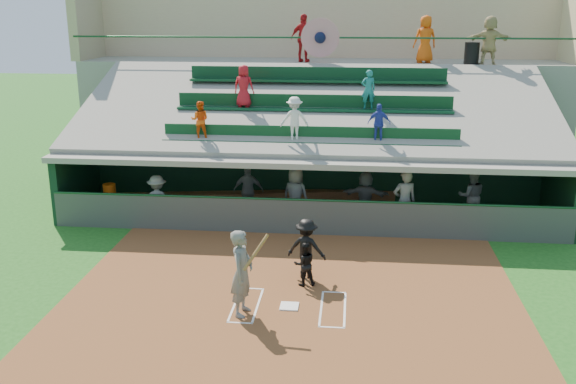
# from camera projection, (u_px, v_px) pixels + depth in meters

# --- Properties ---
(ground) EXTENTS (100.00, 100.00, 0.00)m
(ground) POSITION_uv_depth(u_px,v_px,m) (289.00, 308.00, 15.06)
(ground) COLOR #1C5718
(ground) RESTS_ON ground
(dirt_slab) EXTENTS (11.00, 9.00, 0.02)m
(dirt_slab) POSITION_uv_depth(u_px,v_px,m) (291.00, 298.00, 15.54)
(dirt_slab) COLOR brown
(dirt_slab) RESTS_ON ground
(home_plate) EXTENTS (0.43, 0.43, 0.03)m
(home_plate) POSITION_uv_depth(u_px,v_px,m) (289.00, 306.00, 15.05)
(home_plate) COLOR white
(home_plate) RESTS_ON dirt_slab
(batters_box_chalk) EXTENTS (2.65, 1.85, 0.01)m
(batters_box_chalk) POSITION_uv_depth(u_px,v_px,m) (289.00, 307.00, 15.06)
(batters_box_chalk) COLOR white
(batters_box_chalk) RESTS_ON dirt_slab
(dugout_floor) EXTENTS (16.00, 3.50, 0.04)m
(dugout_floor) POSITION_uv_depth(u_px,v_px,m) (309.00, 216.00, 21.50)
(dugout_floor) COLOR gray
(dugout_floor) RESTS_ON ground
(concourse_slab) EXTENTS (20.00, 3.00, 4.60)m
(concourse_slab) POSITION_uv_depth(u_px,v_px,m) (321.00, 115.00, 27.30)
(concourse_slab) COLOR gray
(concourse_slab) RESTS_ON ground
(grandstand) EXTENTS (20.40, 10.40, 7.80)m
(grandstand) POSITION_uv_depth(u_px,v_px,m) (317.00, 129.00, 24.46)
(grandstand) COLOR #474B47
(grandstand) RESTS_ON ground
(batter_at_plate) EXTENTS (0.92, 0.82, 2.02)m
(batter_at_plate) POSITION_uv_depth(u_px,v_px,m) (242.00, 273.00, 14.45)
(batter_at_plate) COLOR #5B5D58
(batter_at_plate) RESTS_ON dirt_slab
(catcher) EXTENTS (0.64, 0.56, 1.13)m
(catcher) POSITION_uv_depth(u_px,v_px,m) (305.00, 264.00, 16.08)
(catcher) COLOR black
(catcher) RESTS_ON dirt_slab
(home_umpire) EXTENTS (1.11, 0.78, 1.57)m
(home_umpire) POSITION_uv_depth(u_px,v_px,m) (306.00, 248.00, 16.53)
(home_umpire) COLOR black
(home_umpire) RESTS_ON dirt_slab
(dugout_bench) EXTENTS (15.38, 3.06, 0.47)m
(dugout_bench) POSITION_uv_depth(u_px,v_px,m) (308.00, 197.00, 22.72)
(dugout_bench) COLOR brown
(dugout_bench) RESTS_ON dugout_floor
(white_table) EXTENTS (1.00, 0.89, 0.72)m
(white_table) POSITION_uv_depth(u_px,v_px,m) (112.00, 207.00, 21.27)
(white_table) COLOR white
(white_table) RESTS_ON dugout_floor
(water_cooler) EXTENTS (0.41, 0.41, 0.41)m
(water_cooler) POSITION_uv_depth(u_px,v_px,m) (109.00, 190.00, 21.12)
(water_cooler) COLOR #C94E0B
(water_cooler) RESTS_ON white_table
(dugout_player_a) EXTENTS (1.15, 0.79, 1.64)m
(dugout_player_a) POSITION_uv_depth(u_px,v_px,m) (158.00, 200.00, 20.36)
(dugout_player_a) COLOR #5C5E59
(dugout_player_a) RESTS_ON dugout_floor
(dugout_player_b) EXTENTS (1.02, 0.45, 1.72)m
(dugout_player_b) POSITION_uv_depth(u_px,v_px,m) (248.00, 190.00, 21.31)
(dugout_player_b) COLOR #5D615B
(dugout_player_b) RESTS_ON dugout_floor
(dugout_player_c) EXTENTS (1.04, 0.87, 1.82)m
(dugout_player_c) POSITION_uv_depth(u_px,v_px,m) (296.00, 196.00, 20.56)
(dugout_player_c) COLOR #555753
(dugout_player_c) RESTS_ON dugout_floor
(dugout_player_d) EXTENTS (1.59, 0.70, 1.65)m
(dugout_player_d) POSITION_uv_depth(u_px,v_px,m) (365.00, 196.00, 20.79)
(dugout_player_d) COLOR #5A5D58
(dugout_player_d) RESTS_ON dugout_floor
(dugout_player_e) EXTENTS (0.82, 0.64, 1.99)m
(dugout_player_e) POSITION_uv_depth(u_px,v_px,m) (404.00, 202.00, 19.64)
(dugout_player_e) COLOR #5A5C57
(dugout_player_e) RESTS_ON dugout_floor
(dugout_player_f) EXTENTS (0.85, 0.66, 1.75)m
(dugout_player_f) POSITION_uv_depth(u_px,v_px,m) (471.00, 196.00, 20.64)
(dugout_player_f) COLOR #61645F
(dugout_player_f) RESTS_ON dugout_floor
(trash_bin) EXTENTS (0.56, 0.56, 0.84)m
(trash_bin) POSITION_uv_depth(u_px,v_px,m) (472.00, 53.00, 24.78)
(trash_bin) COLOR black
(trash_bin) RESTS_ON concourse_slab
(concourse_staff_a) EXTENTS (1.19, 0.77, 1.89)m
(concourse_staff_a) POSITION_uv_depth(u_px,v_px,m) (304.00, 38.00, 25.64)
(concourse_staff_a) COLOR #A91316
(concourse_staff_a) RESTS_ON concourse_slab
(concourse_staff_b) EXTENTS (1.00, 0.76, 1.84)m
(concourse_staff_b) POSITION_uv_depth(u_px,v_px,m) (425.00, 39.00, 25.26)
(concourse_staff_b) COLOR #D44D0C
(concourse_staff_b) RESTS_ON concourse_slab
(concourse_staff_c) EXTENTS (1.74, 0.66, 1.85)m
(concourse_staff_c) POSITION_uv_depth(u_px,v_px,m) (489.00, 40.00, 24.44)
(concourse_staff_c) COLOR tan
(concourse_staff_c) RESTS_ON concourse_slab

